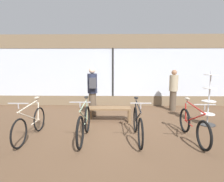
{
  "coord_description": "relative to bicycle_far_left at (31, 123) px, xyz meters",
  "views": [
    {
      "loc": [
        0.12,
        -4.7,
        1.84
      ],
      "look_at": [
        0.0,
        1.36,
        0.95
      ],
      "focal_mm": 28.0,
      "sensor_mm": 36.0,
      "label": 1
    }
  ],
  "objects": [
    {
      "name": "display_bench",
      "position": [
        1.95,
        1.39,
        -0.0
      ],
      "size": [
        1.4,
        0.44,
        0.47
      ],
      "color": "brown",
      "rests_on": "ground_plane"
    },
    {
      "name": "bicycle_far_right",
      "position": [
        4.07,
        -0.02,
        -0.02
      ],
      "size": [
        0.46,
        1.73,
        1.01
      ],
      "color": "black",
      "rests_on": "ground_plane"
    },
    {
      "name": "shop_back_wall",
      "position": [
        2.03,
        3.74,
        1.25
      ],
      "size": [
        12.0,
        0.08,
        3.2
      ],
      "color": "#7A664C",
      "rests_on": "ground_plane"
    },
    {
      "name": "accessory_rack",
      "position": [
        5.01,
        1.09,
        0.3
      ],
      "size": [
        0.48,
        0.48,
        1.66
      ],
      "color": "#333333",
      "rests_on": "ground_plane"
    },
    {
      "name": "bicycle_left",
      "position": [
        1.37,
        -0.05,
        0.02
      ],
      "size": [
        0.46,
        1.72,
        1.05
      ],
      "color": "black",
      "rests_on": "ground_plane"
    },
    {
      "name": "customer_near_rack",
      "position": [
        4.49,
        2.82,
        0.49
      ],
      "size": [
        0.43,
        0.43,
        1.67
      ],
      "color": "brown",
      "rests_on": "ground_plane"
    },
    {
      "name": "bicycle_far_left",
      "position": [
        0.0,
        0.0,
        0.0
      ],
      "size": [
        0.46,
        1.72,
        1.02
      ],
      "color": "black",
      "rests_on": "ground_plane"
    },
    {
      "name": "bicycle_right",
      "position": [
        2.7,
        -0.01,
        0.0
      ],
      "size": [
        0.46,
        1.71,
        1.03
      ],
      "color": "black",
      "rests_on": "ground_plane"
    },
    {
      "name": "ground_plane",
      "position": [
        2.03,
        0.49,
        -0.39
      ],
      "size": [
        24.0,
        24.0,
        0.0
      ],
      "primitive_type": "plane",
      "color": "brown"
    },
    {
      "name": "customer_by_window",
      "position": [
        1.33,
        1.91,
        0.58
      ],
      "size": [
        0.4,
        0.53,
        1.78
      ],
      "color": "brown",
      "rests_on": "ground_plane"
    }
  ]
}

